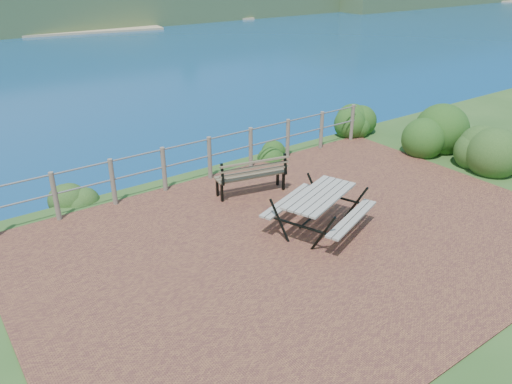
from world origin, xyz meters
The scene contains 9 objects.
ground centered at (0.00, 0.00, 0.00)m, with size 10.00×7.00×0.12m, color brown.
safety_railing centered at (0.00, 3.35, 0.57)m, with size 9.40×0.10×1.00m.
picnic_table centered at (0.41, 0.10, 0.46)m, with size 1.84×1.40×0.72m.
park_bench centered at (0.29, 2.14, 0.58)m, with size 1.60×0.71×0.87m.
shrub_right_front centered at (5.58, 1.89, 0.00)m, with size 1.45×1.45×2.06m, color #174A16.
shrub_right_back centered at (5.94, -0.11, 0.00)m, with size 1.36×1.36×1.94m, color #27481B.
shrub_right_edge centered at (5.08, 3.58, 0.00)m, with size 0.99×0.99×1.42m, color #174A16.
shrub_lip_west centered at (-2.85, 4.09, 0.00)m, with size 0.76×0.76×0.50m, color #27481B.
shrub_lip_east centered at (2.10, 3.72, 0.00)m, with size 0.75×0.75×0.48m, color #174A16.
Camera 1 is at (-5.37, -5.88, 4.68)m, focal length 35.00 mm.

